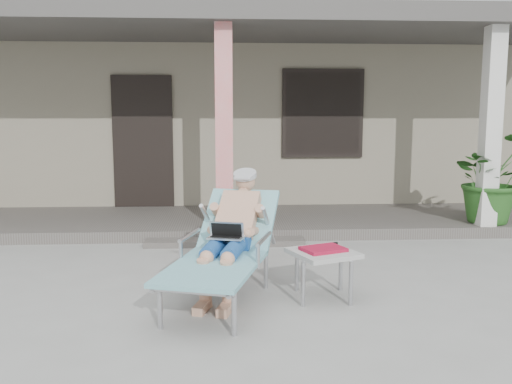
{
  "coord_description": "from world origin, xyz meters",
  "views": [
    {
      "loc": [
        0.01,
        -4.82,
        1.62
      ],
      "look_at": [
        0.32,
        0.6,
        0.85
      ],
      "focal_mm": 38.0,
      "sensor_mm": 36.0,
      "label": 1
    }
  ],
  "objects": [
    {
      "name": "ground",
      "position": [
        0.0,
        0.0,
        0.0
      ],
      "size": [
        60.0,
        60.0,
        0.0
      ],
      "primitive_type": "plane",
      "color": "#9E9E99",
      "rests_on": "ground"
    },
    {
      "name": "house",
      "position": [
        0.0,
        6.5,
        1.67
      ],
      "size": [
        10.4,
        5.4,
        3.3
      ],
      "color": "gray",
      "rests_on": "ground"
    },
    {
      "name": "porch_deck",
      "position": [
        0.0,
        3.0,
        0.07
      ],
      "size": [
        10.0,
        2.0,
        0.15
      ],
      "primitive_type": "cube",
      "color": "#605B56",
      "rests_on": "ground"
    },
    {
      "name": "porch_overhang",
      "position": [
        0.0,
        2.95,
        2.79
      ],
      "size": [
        10.0,
        2.3,
        2.85
      ],
      "color": "silver",
      "rests_on": "porch_deck"
    },
    {
      "name": "porch_step",
      "position": [
        0.0,
        1.85,
        0.04
      ],
      "size": [
        2.0,
        0.3,
        0.07
      ],
      "primitive_type": "cube",
      "color": "#605B56",
      "rests_on": "ground"
    },
    {
      "name": "lounger",
      "position": [
        0.03,
        -0.07,
        0.73
      ],
      "size": [
        1.14,
        1.88,
        1.18
      ],
      "rotation": [
        0.0,
        0.0,
        -0.28
      ],
      "color": "#B7B7BC",
      "rests_on": "ground"
    },
    {
      "name": "side_table",
      "position": [
        0.87,
        -0.19,
        0.39
      ],
      "size": [
        0.67,
        0.67,
        0.46
      ],
      "rotation": [
        0.0,
        0.0,
        0.39
      ],
      "color": "#B0B0AB",
      "rests_on": "ground"
    },
    {
      "name": "potted_palm",
      "position": [
        3.67,
        2.36,
        0.77
      ],
      "size": [
        1.23,
        1.1,
        1.23
      ],
      "primitive_type": "imported",
      "rotation": [
        0.0,
        0.0,
        0.13
      ],
      "color": "#26591E",
      "rests_on": "porch_deck"
    }
  ]
}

